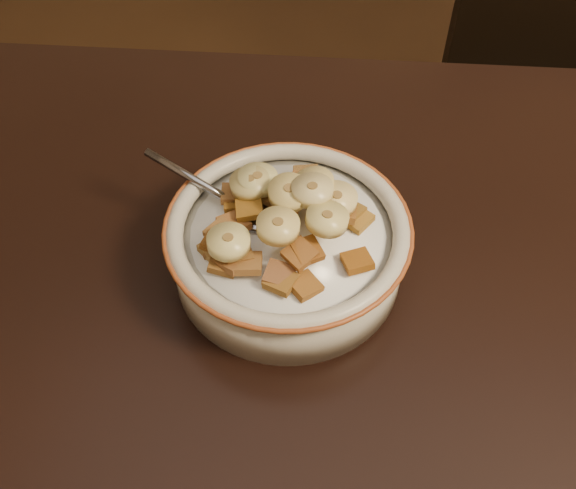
{
  "coord_description": "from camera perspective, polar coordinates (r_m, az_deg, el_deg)",
  "views": [
    {
      "loc": [
        -0.25,
        -0.16,
        1.16
      ],
      "look_at": [
        -0.27,
        0.15,
        0.78
      ],
      "focal_mm": 40.0,
      "sensor_mm": 36.0,
      "label": 1
    }
  ],
  "objects": [
    {
      "name": "cereal_bowl",
      "position": [
        0.51,
        -0.0,
        -0.61
      ],
      "size": [
        0.18,
        0.18,
        0.04
      ],
      "primitive_type": "cylinder",
      "color": "silver",
      "rests_on": "table"
    },
    {
      "name": "milk",
      "position": [
        0.49,
        -0.0,
        1.0
      ],
      "size": [
        0.15,
        0.15,
        0.0
      ],
      "primitive_type": "cylinder",
      "color": "white",
      "rests_on": "cereal_bowl"
    },
    {
      "name": "spoon",
      "position": [
        0.5,
        -2.89,
        2.6
      ],
      "size": [
        0.05,
        0.05,
        0.01
      ],
      "primitive_type": "ellipsoid",
      "rotation": [
        0.0,
        0.0,
        4.25
      ],
      "color": "gray",
      "rests_on": "cereal_bowl"
    },
    {
      "name": "cereal_square_0",
      "position": [
        0.52,
        1.93,
        5.68
      ],
      "size": [
        0.03,
        0.03,
        0.01
      ],
      "primitive_type": "cube",
      "rotation": [
        0.19,
        0.03,
        0.64
      ],
      "color": "brown",
      "rests_on": "milk"
    },
    {
      "name": "cereal_square_1",
      "position": [
        0.46,
        -3.6,
        -1.69
      ],
      "size": [
        0.02,
        0.02,
        0.01
      ],
      "primitive_type": "cube",
      "rotation": [
        -0.17,
        -0.04,
        0.06
      ],
      "color": "brown",
      "rests_on": "milk"
    },
    {
      "name": "cereal_square_2",
      "position": [
        0.5,
        2.16,
        4.37
      ],
      "size": [
        0.03,
        0.02,
        0.01
      ],
      "primitive_type": "cube",
      "rotation": [
        0.13,
        0.1,
        1.84
      ],
      "color": "brown",
      "rests_on": "milk"
    },
    {
      "name": "cereal_square_3",
      "position": [
        0.5,
        -4.55,
        3.78
      ],
      "size": [
        0.02,
        0.02,
        0.01
      ],
      "primitive_type": "cube",
      "rotation": [
        -0.08,
        -0.07,
        0.12
      ],
      "color": "brown",
      "rests_on": "milk"
    },
    {
      "name": "cereal_square_4",
      "position": [
        0.48,
        -5.92,
        1.05
      ],
      "size": [
        0.03,
        0.03,
        0.01
      ],
      "primitive_type": "cube",
      "rotation": [
        0.09,
        -0.08,
        0.9
      ],
      "color": "brown",
      "rests_on": "milk"
    },
    {
      "name": "cereal_square_5",
      "position": [
        0.48,
        -3.46,
        3.22
      ],
      "size": [
        0.02,
        0.02,
        0.01
      ],
      "primitive_type": "cube",
      "rotation": [
        0.05,
        -0.14,
        0.17
      ],
      "color": "brown",
      "rests_on": "milk"
    },
    {
      "name": "cereal_square_6",
      "position": [
        0.51,
        -2.75,
        4.99
      ],
      "size": [
        0.02,
        0.02,
        0.01
      ],
      "primitive_type": "cube",
      "rotation": [
        0.24,
        -0.11,
        0.15
      ],
      "color": "olive",
      "rests_on": "milk"
    },
    {
      "name": "cereal_square_7",
      "position": [
        0.46,
        -4.51,
        -0.75
      ],
      "size": [
        0.03,
        0.03,
        0.01
      ],
      "primitive_type": "cube",
      "rotation": [
        -0.03,
        0.11,
        0.37
      ],
      "color": "brown",
      "rests_on": "milk"
    },
    {
      "name": "cereal_square_8",
      "position": [
        0.47,
        6.18,
        -1.47
      ],
      "size": [
        0.03,
        0.03,
        0.01
      ],
      "primitive_type": "cube",
      "rotation": [
        -0.05,
        0.18,
        1.91
      ],
      "color": "brown",
      "rests_on": "milk"
    },
    {
      "name": "cereal_square_9",
      "position": [
        0.47,
        -6.1,
        -0.25
      ],
      "size": [
        0.02,
        0.02,
        0.01
      ],
      "primitive_type": "cube",
      "rotation": [
        -0.1,
        0.1,
        3.03
      ],
      "color": "brown",
      "rests_on": "milk"
    },
    {
      "name": "cereal_square_10",
      "position": [
        0.48,
        0.05,
        3.84
      ],
      "size": [
        0.03,
        0.03,
        0.01
      ],
      "primitive_type": "cube",
      "rotation": [
        0.21,
        -0.11,
        1.29
      ],
      "color": "brown",
      "rests_on": "milk"
    },
    {
      "name": "cereal_square_11",
      "position": [
        0.47,
        -6.45,
        -0.4
      ],
      "size": [
        0.03,
        0.03,
        0.01
      ],
      "primitive_type": "cube",
      "rotation": [
        -0.08,
        0.05,
        0.76
      ],
      "color": "olive",
      "rests_on": "milk"
    },
    {
      "name": "cereal_square_12",
      "position": [
        0.48,
        0.39,
        4.04
      ],
      "size": [
        0.03,
        0.03,
        0.01
      ],
      "primitive_type": "cube",
      "rotation": [
        0.07,
        -0.05,
        0.74
      ],
      "color": "#8A5A18",
      "rests_on": "milk"
    },
    {
      "name": "cereal_square_13",
      "position": [
        0.47,
        -6.32,
        0.18
      ],
      "size": [
        0.03,
        0.02,
        0.01
      ],
      "primitive_type": "cube",
      "rotation": [
        0.24,
        0.13,
        1.33
      ],
      "color": "brown",
      "rests_on": "milk"
    },
    {
      "name": "cereal_square_14",
      "position": [
        0.51,
        1.76,
        5.58
      ],
      "size": [
        0.03,
        0.03,
        0.01
      ],
      "primitive_type": "cube",
      "rotation": [
        0.16,
        -0.01,
        2.65
      ],
      "color": "brown",
      "rests_on": "milk"
    },
    {
      "name": "cereal_square_15",
      "position": [
        0.51,
        1.08,
        5.32
      ],
      "size": [
        0.03,
        0.03,
        0.01
      ],
      "primitive_type": "cube",
      "rotation": [
        -0.08,
        -0.14,
        2.81
      ],
      "color": "brown",
      "rests_on": "milk"
    },
    {
      "name": "cereal_square_16",
      "position": [
        0.49,
        4.88,
        2.82
      ],
      "size": [
        0.02,
        0.02,
        0.01
      ],
      "primitive_type": "cube",
      "rotation": [
        0.24,
        -0.06,
        3.04
      ],
      "color": "brown",
      "rests_on": "milk"
    },
    {
      "name": "cereal_square_17",
      "position": [
        0.45,
        -0.8,
        -2.71
      ],
      "size": [
        0.02,
        0.02,
        0.01
      ],
      "primitive_type": "cube",
      "rotation": [
        -0.04,
        -0.09,
        2.92
      ],
      "color": "brown",
      "rests_on": "milk"
    },
    {
      "name": "cereal_square_18",
      "position": [
        0.46,
        1.68,
        -0.57
      ],
      "size": [
        0.03,
        0.03,
        0.01
      ],
      "primitive_type": "cube",
      "rotation": [
        0.16,
        0.07,
        0.54
      ],
      "color": "brown",
      "rests_on": "milk"
    },
    {
      "name": "cereal_square_19",
      "position": [
        0.51,
        -4.8,
        4.51
      ],
      "size": [
        0.02,
        0.02,
        0.01
      ],
      "primitive_type": "cube",
      "rotation": [
        -0.07,
        0.02,
        0.07
      ],
      "color": "olive",
      "rests_on": "milk"
    },
    {
      "name": "cereal_square_20",
      "position": [
        0.52,
        1.65,
        6.02
      ],
      "size": [
        0.02,
        0.02,
        0.01
      ],
      "primitive_type": "cube",
      "rotation": [
        0.22,
        -0.01,
        0.15
      ],
      "color": "brown",
      "rests_on": "milk"
    },
    {
      "name": "cereal_square_21",
      "position": [
        0.46,
        1.06,
        -0.85
      ],
      "size": [
        0.03,
        0.03,
        0.01
      ],
      "primitive_type": "cube",
      "rotation": [
        -0.17,
        -0.08,
        2.37
      ],
      "color": "#94571E",
      "rests_on": "milk"
    },
    {
      "name": "cereal_square_22",
      "position": [
        0.46,
        -5.08,
        -1.47
      ],
      "size": [
        0.03,
        0.03,
        0.01
      ],
      "primitive_type": "cube",
      "rotation": [
        -0.11,
        0.15,
        1.0
      ],
      "color": "brown",
      "rests_on": "milk"
    },
    {
      "name": "cereal_square_23",
      "position": [
        0.49,
        6.15,
        2.27
      ],
      "size": [
        0.03,
        0.03,
        0.01
      ],
      "primitive_type": "cube",
      "rotation": [
        -0.08,
        0.0,
        2.47
      ],
      "color": "#9B6A21",
      "rests_on": "milk"
    },
    {
      "name": "cereal_square_24",
      "position": [
        0.51,
        -2.06,
        5.5
      ],
      "size": [
        0.02,
        0.02,
        0.01
      ],
      "primitive_type": "cube",
      "rotation": [
        0.24,
        -0.01,
        2.93
      ],
      "color": "#905D2E",
      "rests_on": "milk"
    },
    {
      "name": "cereal_square_25",
      "position": [
        0.5,
        5.45,
        2.96
      ],
      "size": [
        0.03,
        0.03,
        0.01
      ],
      "primitive_type": "cube",
      "rotation": [
        -0.11,
        0.05,
        0.89
      ],
      "color": "brown",
      "rests_on": "milk"
    },
    {
      "name": "cereal_square_26",
      "position": [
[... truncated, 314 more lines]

